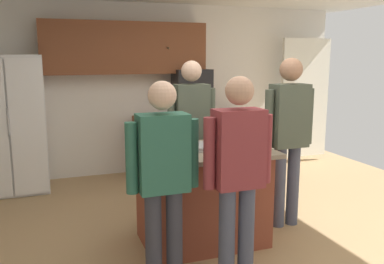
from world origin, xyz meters
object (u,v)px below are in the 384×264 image
Objects in this scene: kitchen_island at (202,196)px; person_guest_left at (163,172)px; mug_ceramic_white at (169,146)px; person_elder_center at (289,130)px; mug_blue_stoneware at (251,144)px; serving_tray at (209,146)px; tumbler_amber at (164,151)px; glass_dark_ale at (223,134)px; glass_stout_tall at (179,142)px; microwave_over_range at (192,80)px; person_host_foreground at (238,168)px; refrigerator at (11,124)px; person_guest_right at (192,126)px; glass_pilsner at (160,143)px; glass_short_whisky at (231,148)px.

kitchen_island is 0.79× the size of person_guest_left.
person_elder_center is at bearing 2.66° from mug_ceramic_white.
mug_blue_stoneware is 0.28× the size of serving_tray.
tumbler_amber is at bearing -154.28° from kitchen_island.
kitchen_island is at bearing -0.00° from person_elder_center.
glass_stout_tall is at bearing -162.93° from glass_dark_ale.
person_guest_left is (-1.34, -3.09, -0.51)m from microwave_over_range.
glass_dark_ale is (0.33, 0.26, 0.54)m from kitchen_island.
mug_blue_stoneware is (0.46, -0.11, 0.51)m from kitchen_island.
person_host_foreground is 0.82m from serving_tray.
person_guest_left is (1.26, -2.97, 0.02)m from refrigerator.
refrigerator is at bearing 128.32° from kitchen_island.
kitchen_island is 2.94× the size of serving_tray.
glass_dark_ale is at bearing -20.12° from person_elder_center.
mug_blue_stoneware is at bearing 14.28° from person_elder_center.
glass_dark_ale is at bearing -101.28° from microwave_over_range.
person_guest_right reaches higher than glass_stout_tall.
person_elder_center reaches higher than person_host_foreground.
glass_stout_tall is at bearing -53.71° from refrigerator.
person_guest_left reaches higher than serving_tray.
glass_dark_ale is 0.37× the size of serving_tray.
person_guest_left is (-1.57, -0.72, -0.11)m from person_elder_center.
mug_ceramic_white is at bearing -1.57° from person_elder_center.
glass_dark_ale is (-0.66, 0.19, -0.03)m from person_elder_center.
glass_dark_ale is 1.36× the size of mug_ceramic_white.
person_guest_right is (0.17, 0.78, 0.55)m from kitchen_island.
microwave_over_range is (2.60, 0.12, 0.54)m from refrigerator.
person_host_foreground is at bearing -124.51° from mug_blue_stoneware.
person_elder_center is 1.46m from tumbler_amber.
tumbler_amber is at bearing -155.08° from serving_tray.
person_guest_left is at bearing -152.25° from mug_blue_stoneware.
glass_stout_tall is 1.06× the size of mug_blue_stoneware.
glass_dark_ale is 0.56m from glass_stout_tall.
kitchen_island is 0.73× the size of person_guest_right.
glass_pilsner is (-0.55, -0.63, -0.03)m from person_guest_right.
kitchen_island is 7.87× the size of glass_dark_ale.
person_guest_left is (-0.74, -1.43, -0.09)m from person_guest_right.
tumbler_amber reaches higher than glass_pilsner.
tumbler_amber is (-1.43, -0.28, -0.04)m from person_elder_center.
glass_stout_tall is 0.93× the size of tumbler_amber.
kitchen_island is 10.73× the size of mug_ceramic_white.
mug_blue_stoneware is (-0.54, -0.18, -0.07)m from person_elder_center.
person_guest_left reaches higher than kitchen_island.
glass_dark_ale is 0.39m from mug_blue_stoneware.
glass_short_whisky is at bearing 18.52° from person_elder_center.
refrigerator is 3.22m from person_guest_left.
serving_tray is at bearing -14.41° from glass_stout_tall.
person_guest_right is 1.16m from tumbler_amber.
tumbler_amber is 0.61m from glass_short_whisky.
person_elder_center is 1.02× the size of person_guest_right.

